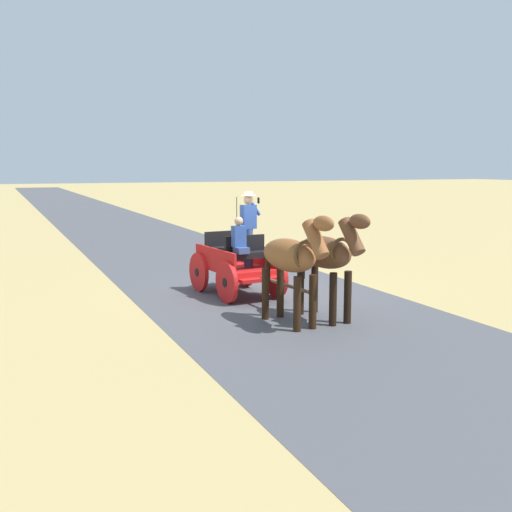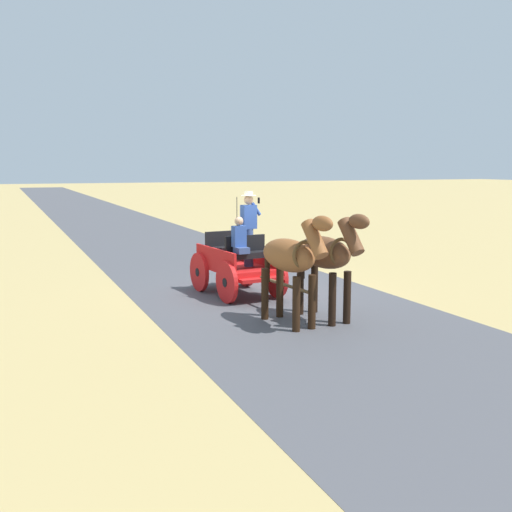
{
  "view_description": "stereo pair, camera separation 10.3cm",
  "coord_description": "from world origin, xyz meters",
  "px_view_note": "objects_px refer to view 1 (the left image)",
  "views": [
    {
      "loc": [
        5.77,
        13.52,
        3.08
      ],
      "look_at": [
        0.47,
        1.2,
        1.1
      ],
      "focal_mm": 42.79,
      "sensor_mm": 36.0,
      "label": 1
    },
    {
      "loc": [
        5.67,
        13.56,
        3.08
      ],
      "look_at": [
        0.47,
        1.2,
        1.1
      ],
      "focal_mm": 42.79,
      "sensor_mm": 36.0,
      "label": 2
    }
  ],
  "objects_px": {
    "horse_near_side": "(327,255)",
    "traffic_cone": "(288,259)",
    "horse_off_side": "(292,258)",
    "horse_drawn_carriage": "(238,261)"
  },
  "relations": [
    {
      "from": "horse_off_side",
      "to": "traffic_cone",
      "type": "height_order",
      "value": "horse_off_side"
    },
    {
      "from": "horse_near_side",
      "to": "traffic_cone",
      "type": "bearing_deg",
      "value": -109.29
    },
    {
      "from": "horse_near_side",
      "to": "horse_off_side",
      "type": "bearing_deg",
      "value": 6.18
    },
    {
      "from": "horse_drawn_carriage",
      "to": "traffic_cone",
      "type": "xyz_separation_m",
      "value": [
        -2.91,
        -3.22,
        -0.57
      ]
    },
    {
      "from": "horse_near_side",
      "to": "horse_off_side",
      "type": "distance_m",
      "value": 0.84
    },
    {
      "from": "horse_drawn_carriage",
      "to": "horse_off_side",
      "type": "xyz_separation_m",
      "value": [
        0.09,
        3.06,
        0.51
      ]
    },
    {
      "from": "horse_near_side",
      "to": "traffic_cone",
      "type": "height_order",
      "value": "horse_near_side"
    },
    {
      "from": "horse_drawn_carriage",
      "to": "traffic_cone",
      "type": "distance_m",
      "value": 4.37
    },
    {
      "from": "horse_drawn_carriage",
      "to": "traffic_cone",
      "type": "height_order",
      "value": "horse_drawn_carriage"
    },
    {
      "from": "horse_off_side",
      "to": "horse_near_side",
      "type": "bearing_deg",
      "value": -173.82
    }
  ]
}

